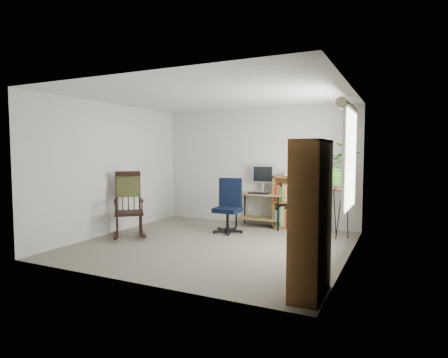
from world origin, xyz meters
The scene contains 18 objects.
floor centered at (0.00, 0.00, 0.00)m, with size 4.20×4.00×0.00m, color gray.
ceiling centered at (0.00, 0.00, 2.40)m, with size 4.20×4.00×0.00m, color silver.
wall_back centered at (0.00, 2.00, 1.20)m, with size 4.20×0.00×2.40m, color silver.
wall_front centered at (0.00, -2.00, 1.20)m, with size 4.20×0.00×2.40m, color silver.
wall_left centered at (-2.10, 0.00, 1.20)m, with size 0.00×4.00×2.40m, color silver.
wall_right centered at (2.10, 0.00, 1.20)m, with size 0.00×4.00×2.40m, color silver.
window centered at (2.06, 0.30, 1.40)m, with size 0.12×1.20×1.50m, color white, non-canonical shape.
desk centered at (0.19, 1.70, 0.34)m, with size 0.95×0.52×0.69m, color olive, non-canonical shape.
monitor centered at (0.19, 1.84, 0.97)m, with size 0.46×0.16×0.56m, color silver, non-canonical shape.
keyboard centered at (0.19, 1.58, 0.70)m, with size 0.40×0.15×0.03m, color black.
office_chair centered at (-0.17, 0.90, 0.52)m, with size 0.56×0.56×1.04m, color black, non-canonical shape.
rocking_chair centered at (-1.61, -0.16, 0.59)m, with size 0.61×1.02×1.18m, color black, non-canonical shape.
low_bookshelf centered at (0.94, 1.82, 0.52)m, with size 0.98×0.33×1.04m, color brown, non-canonical shape.
tall_bookshelf centered at (1.92, -1.50, 0.82)m, with size 0.31×0.72×1.64m, color brown, non-canonical shape.
plant_stand centered at (1.80, 1.37, 0.50)m, with size 0.27×0.27×0.99m, color black, non-canonical shape.
spider_plant centered at (1.80, 1.37, 1.65)m, with size 1.69×1.88×1.46m, color #386D26.
potted_plant_small centered at (1.22, 1.83, 1.09)m, with size 0.13×0.24×0.11m, color #386D26.
framed_picture centered at (0.94, 1.97, 1.35)m, with size 0.32×0.04×0.32m, color black, non-canonical shape.
Camera 1 is at (2.78, -5.36, 1.51)m, focal length 30.00 mm.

